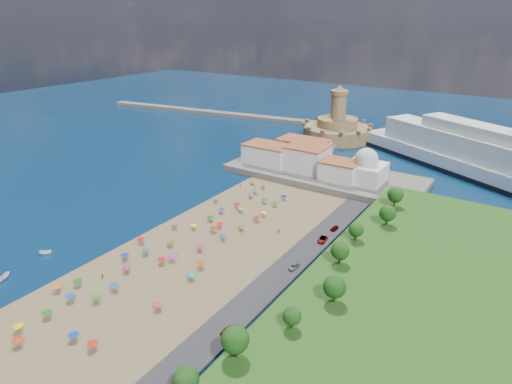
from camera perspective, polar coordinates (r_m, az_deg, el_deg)
The scene contains 13 objects.
ground at distance 148.86m, azimuth -6.62°, elevation -5.61°, with size 700.00×700.00×0.00m, color #071938.
terrace at distance 200.49m, azimuth 9.01°, elevation 2.31°, with size 90.00×36.00×3.00m, color #59544C.
jetty at distance 239.51m, azimuth 7.77°, elevation 5.66°, with size 18.00×70.00×2.40m, color #59544C.
breakwater at distance 326.88m, azimuth -4.44°, elevation 10.35°, with size 200.00×7.00×2.60m, color #59544C.
waterfront_buildings at distance 204.30m, azimuth 5.88°, elevation 4.75°, with size 57.00×29.00×11.00m.
domed_building at distance 189.50m, azimuth 14.38°, elevation 3.07°, with size 16.00×16.00×15.00m.
fortress at distance 264.57m, azimuth 10.73°, elevation 8.32°, with size 40.00×40.00×32.40m.
cruise_ship at distance 222.16m, azimuth 27.79°, elevation 3.90°, with size 127.64×81.24×29.31m.
beach_parasols at distance 142.01m, azimuth -9.48°, elevation -6.27°, with size 32.47×114.84×2.20m.
beachgoers at distance 153.89m, azimuth -4.92°, elevation -4.07°, with size 38.13×80.08×1.87m.
moored_boats at distance 146.19m, azimuth -28.81°, elevation -8.74°, with size 6.44×18.79×1.69m.
parked_cars at distance 134.95m, azimuth 6.90°, elevation -8.13°, with size 3.00×66.13×1.43m.
hillside_trees at distance 116.71m, azimuth 10.52°, elevation -8.68°, with size 16.15×108.87×7.30m.
Camera 1 is at (85.91, -99.55, 69.78)m, focal length 30.00 mm.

